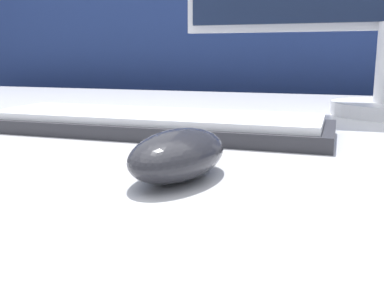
{
  "coord_description": "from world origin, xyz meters",
  "views": [
    {
      "loc": [
        0.13,
        -0.55,
        0.86
      ],
      "look_at": [
        0.02,
        -0.21,
        0.79
      ],
      "focal_mm": 42.0,
      "sensor_mm": 36.0,
      "label": 1
    }
  ],
  "objects": [
    {
      "name": "computer_mouse_near",
      "position": [
        0.02,
        -0.24,
        0.79
      ],
      "size": [
        0.07,
        0.11,
        0.04
      ],
      "rotation": [
        0.0,
        0.0,
        -0.15
      ],
      "color": "#232328",
      "rests_on": "desk"
    },
    {
      "name": "keyboard",
      "position": [
        -0.08,
        -0.06,
        0.78
      ],
      "size": [
        0.42,
        0.13,
        0.02
      ],
      "rotation": [
        0.0,
        0.0,
        -0.0
      ],
      "color": "#28282D",
      "rests_on": "desk"
    },
    {
      "name": "partition_panel",
      "position": [
        0.0,
        0.7,
        0.55
      ],
      "size": [
        5.0,
        0.03,
        1.1
      ],
      "color": "navy",
      "rests_on": "ground_plane"
    }
  ]
}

